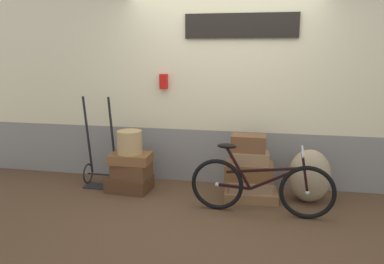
{
  "coord_description": "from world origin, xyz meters",
  "views": [
    {
      "loc": [
        0.62,
        -4.34,
        1.83
      ],
      "look_at": [
        -0.29,
        0.14,
        0.85
      ],
      "focal_mm": 36.14,
      "sensor_mm": 36.0,
      "label": 1
    }
  ],
  "objects_px": {
    "suitcase_2": "(131,158)",
    "bicycle": "(260,186)",
    "wicker_basket": "(130,142)",
    "suitcase_5": "(249,171)",
    "suitcase_3": "(251,195)",
    "suitcase_6": "(250,158)",
    "burlap_sack": "(309,176)",
    "luggage_trolley": "(101,165)",
    "suitcase_4": "(251,185)",
    "suitcase_0": "(129,184)",
    "suitcase_1": "(132,170)",
    "suitcase_7": "(249,143)"
  },
  "relations": [
    {
      "from": "suitcase_2",
      "to": "bicycle",
      "type": "bearing_deg",
      "value": -16.2
    },
    {
      "from": "wicker_basket",
      "to": "bicycle",
      "type": "bearing_deg",
      "value": -13.93
    },
    {
      "from": "suitcase_2",
      "to": "suitcase_5",
      "type": "relative_size",
      "value": 0.88
    },
    {
      "from": "suitcase_3",
      "to": "suitcase_6",
      "type": "distance_m",
      "value": 0.47
    },
    {
      "from": "burlap_sack",
      "to": "wicker_basket",
      "type": "bearing_deg",
      "value": -178.1
    },
    {
      "from": "wicker_basket",
      "to": "luggage_trolley",
      "type": "distance_m",
      "value": 0.62
    },
    {
      "from": "suitcase_6",
      "to": "wicker_basket",
      "type": "relative_size",
      "value": 1.37
    },
    {
      "from": "suitcase_4",
      "to": "bicycle",
      "type": "xyz_separation_m",
      "value": [
        0.13,
        -0.4,
        0.14
      ]
    },
    {
      "from": "suitcase_0",
      "to": "burlap_sack",
      "type": "relative_size",
      "value": 0.85
    },
    {
      "from": "suitcase_1",
      "to": "bicycle",
      "type": "bearing_deg",
      "value": -10.11
    },
    {
      "from": "suitcase_7",
      "to": "bicycle",
      "type": "bearing_deg",
      "value": -69.19
    },
    {
      "from": "suitcase_3",
      "to": "wicker_basket",
      "type": "bearing_deg",
      "value": 174.72
    },
    {
      "from": "suitcase_5",
      "to": "suitcase_1",
      "type": "bearing_deg",
      "value": 177.96
    },
    {
      "from": "wicker_basket",
      "to": "burlap_sack",
      "type": "xyz_separation_m",
      "value": [
        2.26,
        0.07,
        -0.33
      ]
    },
    {
      "from": "suitcase_0",
      "to": "suitcase_6",
      "type": "relative_size",
      "value": 1.28
    },
    {
      "from": "suitcase_0",
      "to": "burlap_sack",
      "type": "height_order",
      "value": "burlap_sack"
    },
    {
      "from": "wicker_basket",
      "to": "luggage_trolley",
      "type": "height_order",
      "value": "luggage_trolley"
    },
    {
      "from": "suitcase_2",
      "to": "suitcase_0",
      "type": "bearing_deg",
      "value": -157.64
    },
    {
      "from": "suitcase_3",
      "to": "wicker_basket",
      "type": "height_order",
      "value": "wicker_basket"
    },
    {
      "from": "burlap_sack",
      "to": "suitcase_5",
      "type": "bearing_deg",
      "value": -175.13
    },
    {
      "from": "suitcase_1",
      "to": "suitcase_3",
      "type": "xyz_separation_m",
      "value": [
        1.56,
        -0.02,
        -0.22
      ]
    },
    {
      "from": "bicycle",
      "to": "wicker_basket",
      "type": "bearing_deg",
      "value": 166.07
    },
    {
      "from": "suitcase_6",
      "to": "bicycle",
      "type": "bearing_deg",
      "value": -76.69
    },
    {
      "from": "suitcase_0",
      "to": "bicycle",
      "type": "distance_m",
      "value": 1.77
    },
    {
      "from": "suitcase_5",
      "to": "bicycle",
      "type": "height_order",
      "value": "bicycle"
    },
    {
      "from": "suitcase_7",
      "to": "suitcase_6",
      "type": "bearing_deg",
      "value": -53.15
    },
    {
      "from": "suitcase_1",
      "to": "burlap_sack",
      "type": "height_order",
      "value": "burlap_sack"
    },
    {
      "from": "suitcase_0",
      "to": "suitcase_7",
      "type": "bearing_deg",
      "value": 6.49
    },
    {
      "from": "suitcase_3",
      "to": "suitcase_2",
      "type": "bearing_deg",
      "value": 174.82
    },
    {
      "from": "suitcase_1",
      "to": "suitcase_5",
      "type": "bearing_deg",
      "value": 4.37
    },
    {
      "from": "bicycle",
      "to": "luggage_trolley",
      "type": "bearing_deg",
      "value": 165.94
    },
    {
      "from": "suitcase_0",
      "to": "suitcase_3",
      "type": "bearing_deg",
      "value": 5.02
    },
    {
      "from": "suitcase_1",
      "to": "suitcase_3",
      "type": "relative_size",
      "value": 0.72
    },
    {
      "from": "wicker_basket",
      "to": "bicycle",
      "type": "height_order",
      "value": "wicker_basket"
    },
    {
      "from": "suitcase_1",
      "to": "suitcase_2",
      "type": "bearing_deg",
      "value": -103.96
    },
    {
      "from": "suitcase_5",
      "to": "burlap_sack",
      "type": "relative_size",
      "value": 0.89
    },
    {
      "from": "suitcase_7",
      "to": "suitcase_5",
      "type": "bearing_deg",
      "value": -45.93
    },
    {
      "from": "suitcase_7",
      "to": "luggage_trolley",
      "type": "bearing_deg",
      "value": 177.53
    },
    {
      "from": "suitcase_1",
      "to": "luggage_trolley",
      "type": "xyz_separation_m",
      "value": [
        -0.49,
        0.12,
        0.0
      ]
    },
    {
      "from": "suitcase_1",
      "to": "luggage_trolley",
      "type": "relative_size",
      "value": 0.38
    },
    {
      "from": "suitcase_1",
      "to": "bicycle",
      "type": "height_order",
      "value": "bicycle"
    },
    {
      "from": "suitcase_3",
      "to": "bicycle",
      "type": "relative_size",
      "value": 0.4
    },
    {
      "from": "suitcase_1",
      "to": "suitcase_6",
      "type": "distance_m",
      "value": 1.56
    },
    {
      "from": "suitcase_3",
      "to": "wicker_basket",
      "type": "relative_size",
      "value": 2.02
    },
    {
      "from": "suitcase_2",
      "to": "luggage_trolley",
      "type": "height_order",
      "value": "luggage_trolley"
    },
    {
      "from": "suitcase_1",
      "to": "suitcase_7",
      "type": "height_order",
      "value": "suitcase_7"
    },
    {
      "from": "suitcase_4",
      "to": "wicker_basket",
      "type": "xyz_separation_m",
      "value": [
        -1.56,
        0.02,
        0.46
      ]
    },
    {
      "from": "suitcase_6",
      "to": "bicycle",
      "type": "relative_size",
      "value": 0.27
    },
    {
      "from": "suitcase_4",
      "to": "wicker_basket",
      "type": "relative_size",
      "value": 1.64
    },
    {
      "from": "wicker_basket",
      "to": "burlap_sack",
      "type": "height_order",
      "value": "wicker_basket"
    }
  ]
}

